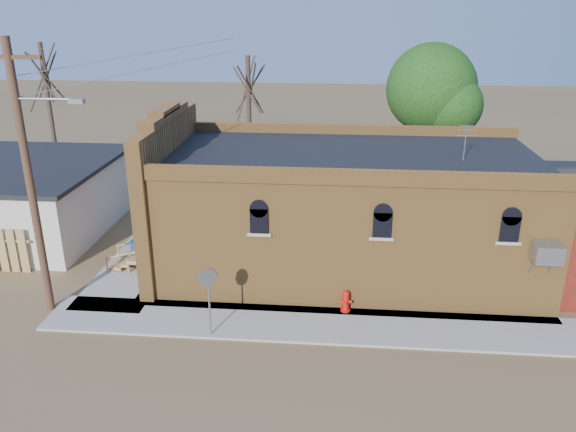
# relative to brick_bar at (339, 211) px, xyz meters

# --- Properties ---
(ground) EXTENTS (120.00, 120.00, 0.00)m
(ground) POSITION_rel_brick_bar_xyz_m (-1.64, -5.49, -2.34)
(ground) COLOR brown
(ground) RESTS_ON ground
(sidewalk_south) EXTENTS (19.00, 2.20, 0.08)m
(sidewalk_south) POSITION_rel_brick_bar_xyz_m (-0.14, -4.59, -2.30)
(sidewalk_south) COLOR #9E9991
(sidewalk_south) RESTS_ON ground
(sidewalk_west) EXTENTS (2.60, 10.00, 0.08)m
(sidewalk_west) POSITION_rel_brick_bar_xyz_m (-7.94, 0.51, -2.30)
(sidewalk_west) COLOR #9E9991
(sidewalk_west) RESTS_ON ground
(brick_bar) EXTENTS (16.40, 7.97, 6.30)m
(brick_bar) POSITION_rel_brick_bar_xyz_m (0.00, 0.00, 0.00)
(brick_bar) COLOR #A97033
(brick_bar) RESTS_ON ground
(utility_pole) EXTENTS (3.12, 0.26, 9.00)m
(utility_pole) POSITION_rel_brick_bar_xyz_m (-9.79, -4.29, 2.43)
(utility_pole) COLOR #43281A
(utility_pole) RESTS_ON ground
(tree_bare_near) EXTENTS (2.80, 2.80, 7.65)m
(tree_bare_near) POSITION_rel_brick_bar_xyz_m (-4.64, 7.51, 3.62)
(tree_bare_near) COLOR #493729
(tree_bare_near) RESTS_ON ground
(tree_bare_far) EXTENTS (2.80, 2.80, 8.16)m
(tree_bare_far) POSITION_rel_brick_bar_xyz_m (-15.64, 8.51, 4.02)
(tree_bare_far) COLOR #493729
(tree_bare_far) RESTS_ON ground
(tree_leafy) EXTENTS (4.40, 4.40, 8.15)m
(tree_leafy) POSITION_rel_brick_bar_xyz_m (4.36, 8.01, 3.59)
(tree_leafy) COLOR #493729
(tree_leafy) RESTS_ON ground
(fire_hydrant) EXTENTS (0.44, 0.41, 0.77)m
(fire_hydrant) POSITION_rel_brick_bar_xyz_m (0.28, -3.70, -1.88)
(fire_hydrant) COLOR red
(fire_hydrant) RESTS_ON sidewalk_south
(stop_sign) EXTENTS (0.55, 0.38, 2.31)m
(stop_sign) POSITION_rel_brick_bar_xyz_m (-3.96, -5.49, -0.49)
(stop_sign) COLOR gray
(stop_sign) RESTS_ON sidewalk_south
(trash_barrel) EXTENTS (0.68, 0.68, 0.84)m
(trash_barrel) POSITION_rel_brick_bar_xyz_m (-8.09, -0.34, -1.84)
(trash_barrel) COLOR navy
(trash_barrel) RESTS_ON sidewalk_west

